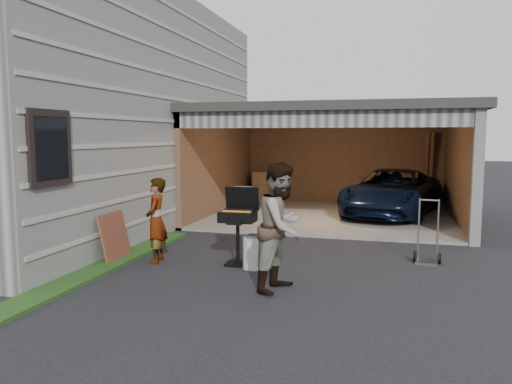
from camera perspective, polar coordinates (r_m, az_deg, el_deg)
ground at (r=7.62m, az=-2.76°, el=-10.13°), size 80.00×80.00×0.00m
house at (r=13.72m, az=-22.10°, el=8.39°), size 7.00×11.00×5.50m
groundcover_strip at (r=7.76m, az=-21.44°, el=-10.04°), size 0.50×8.00×0.06m
garage at (r=13.83m, az=8.98°, el=5.11°), size 6.80×6.30×2.90m
minivan at (r=13.94m, az=15.30°, el=-0.23°), size 2.95×4.71×1.21m
woman at (r=8.75m, az=-11.34°, el=-3.19°), size 0.46×0.60×1.46m
man at (r=7.02m, az=2.94°, el=-3.99°), size 0.89×1.03×1.81m
bbq_grill at (r=8.40m, az=-2.04°, el=-3.14°), size 0.59×0.52×1.31m
propane_tank at (r=8.24m, az=-0.32°, el=-7.02°), size 0.35×0.35×0.51m
plywood_panel at (r=9.02m, az=-15.86°, el=-4.98°), size 0.21×0.77×0.85m
hand_truck at (r=9.06m, az=18.97°, el=-6.40°), size 0.48×0.38×1.11m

